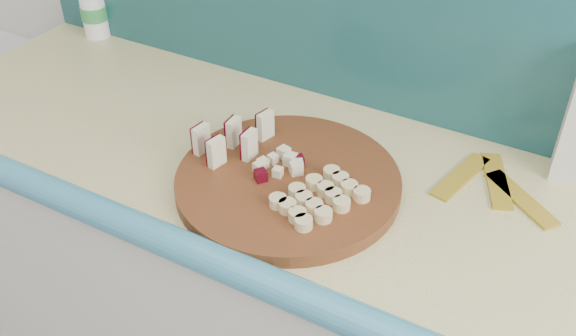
# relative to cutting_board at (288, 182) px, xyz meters

# --- Properties ---
(backsplash) EXTENTS (2.20, 0.02, 0.50)m
(backsplash) POSITION_rel_cutting_board_xyz_m (0.18, 0.36, 0.24)
(backsplash) COLOR teal
(backsplash) RESTS_ON kitchen_counter
(cutting_board) EXTENTS (0.57, 0.57, 0.03)m
(cutting_board) POSITION_rel_cutting_board_xyz_m (0.00, 0.00, 0.00)
(cutting_board) COLOR #4E2B10
(cutting_board) RESTS_ON kitchen_counter
(apple_wedges) EXTENTS (0.13, 0.17, 0.06)m
(apple_wedges) POSITION_rel_cutting_board_xyz_m (-0.14, 0.02, 0.04)
(apple_wedges) COLOR beige
(apple_wedges) RESTS_ON cutting_board
(apple_chunks) EXTENTS (0.06, 0.07, 0.02)m
(apple_chunks) POSITION_rel_cutting_board_xyz_m (-0.03, 0.01, 0.02)
(apple_chunks) COLOR beige
(apple_chunks) RESTS_ON cutting_board
(banana_slices) EXTENTS (0.15, 0.18, 0.02)m
(banana_slices) POSITION_rel_cutting_board_xyz_m (0.09, -0.04, 0.02)
(banana_slices) COLOR #DAC285
(banana_slices) RESTS_ON cutting_board
(canister) EXTENTS (0.07, 0.07, 0.11)m
(canister) POSITION_rel_cutting_board_xyz_m (-0.78, 0.33, 0.05)
(canister) COLOR white
(canister) RESTS_ON kitchen_counter
(banana_peel) EXTENTS (0.24, 0.20, 0.01)m
(banana_peel) POSITION_rel_cutting_board_xyz_m (0.34, 0.19, -0.01)
(banana_peel) COLOR #B79323
(banana_peel) RESTS_ON kitchen_counter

